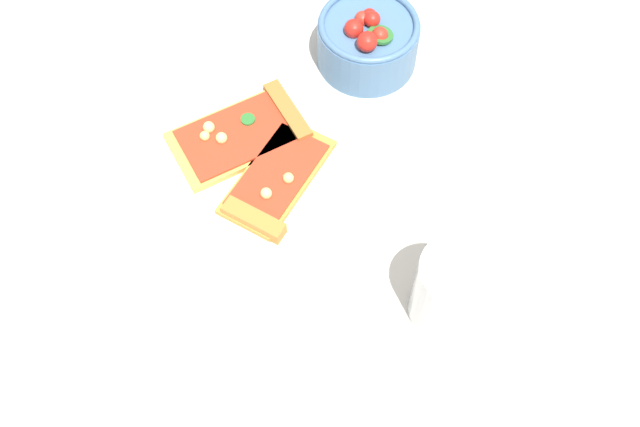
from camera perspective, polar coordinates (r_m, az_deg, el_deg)
The scene contains 7 objects.
ground_plane at distance 0.89m, azimuth -2.37°, elevation 3.86°, with size 2.40×2.40×0.00m, color beige.
plate at distance 0.88m, azimuth -4.82°, elevation 3.27°, with size 0.26×0.26×0.01m, color white.
pizza_slice_near at distance 0.90m, azimuth -5.75°, elevation 6.30°, with size 0.17×0.18×0.02m.
pizza_slice_far at distance 0.86m, azimuth -3.44°, elevation 2.17°, with size 0.09×0.16×0.02m.
salad_bowl at distance 0.97m, azimuth 3.67°, elevation 13.09°, with size 0.13×0.13×0.09m.
soda_glass at distance 0.77m, azimuth 10.06°, elevation -5.90°, with size 0.08×0.08×0.10m.
paper_napkin at distance 0.78m, azimuth -9.23°, elevation -15.08°, with size 0.15×0.16×0.00m, color silver.
Camera 1 is at (0.22, -0.44, 0.75)m, focal length 41.78 mm.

